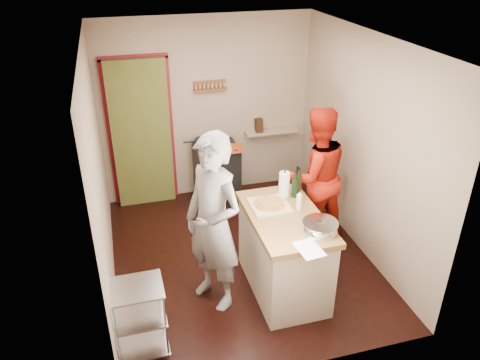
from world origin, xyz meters
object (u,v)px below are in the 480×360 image
Objects in this scene: wire_shelving at (139,318)px; person_red at (315,176)px; stove at (217,172)px; island at (284,251)px; person_stripe at (213,224)px.

wire_shelving is 2.70m from person_red.
stove is 1.63m from person_red.
person_red reaches higher than island.
wire_shelving is at bearing -88.26° from person_stripe.
person_red reaches higher than stove.
island is 0.89m from person_stripe.
island is at bearing 44.44° from person_red.
person_red is at bearing 30.95° from wire_shelving.
wire_shelving is 1.67m from island.
person_stripe is 1.67m from person_red.
person_stripe is at bearing 178.20° from island.
stove is at bearing 63.15° from wire_shelving.
stove is 0.53× the size of person_stripe.
stove reaches higher than wire_shelving.
stove is 1.26× the size of wire_shelving.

